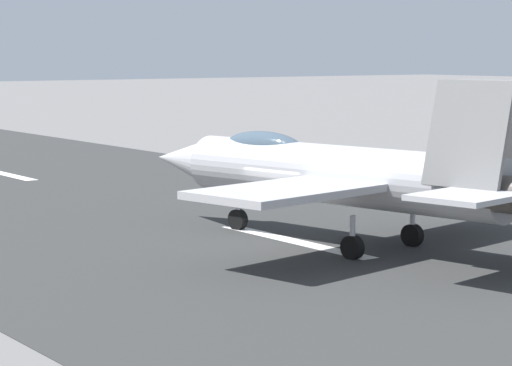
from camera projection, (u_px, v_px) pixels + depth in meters
ground_plane at (286, 240)px, 38.04m from camera, size 400.00×400.00×0.00m
runway_strip at (286, 240)px, 38.02m from camera, size 240.00×26.00×0.02m
fighter_jet at (339, 173)px, 36.61m from camera, size 17.46×13.85×5.67m
crew_person at (341, 171)px, 52.45m from camera, size 0.52×0.53×1.63m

